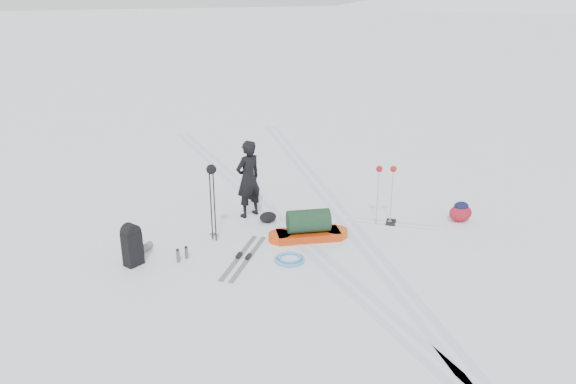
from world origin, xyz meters
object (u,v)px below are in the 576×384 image
pulk_sled (308,228)px  skier (248,179)px  expedition_rucksack (134,245)px  ski_poles_black (212,179)px

pulk_sled → skier: bearing=126.8°
pulk_sled → expedition_rucksack: size_ratio=1.96×
pulk_sled → ski_poles_black: 2.07m
expedition_rucksack → ski_poles_black: 1.83m
ski_poles_black → skier: bearing=47.7°
skier → expedition_rucksack: 2.88m
pulk_sled → ski_poles_black: size_ratio=1.06×
skier → ski_poles_black: size_ratio=1.08×
skier → pulk_sled: 1.77m
pulk_sled → expedition_rucksack: bearing=-172.0°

